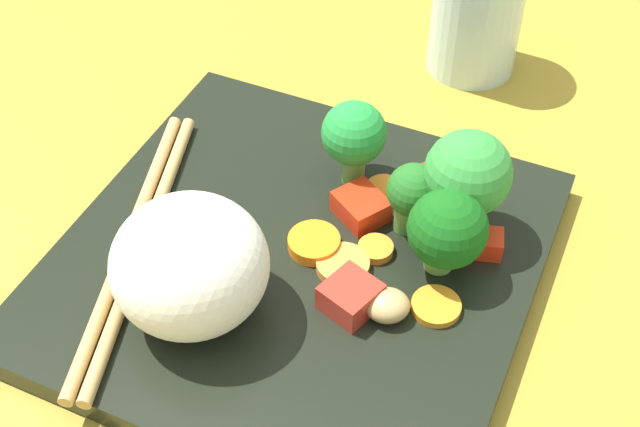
% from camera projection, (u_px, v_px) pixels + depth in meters
% --- Properties ---
extents(ground_plane, '(1.10, 1.10, 0.02)m').
position_uv_depth(ground_plane, '(298.00, 283.00, 0.53)').
color(ground_plane, olive).
extents(square_plate, '(0.28, 0.28, 0.02)m').
position_uv_depth(square_plate, '(297.00, 263.00, 0.51)').
color(square_plate, black).
rests_on(square_plate, ground_plane).
extents(rice_mound, '(0.12, 0.12, 0.07)m').
position_uv_depth(rice_mound, '(190.00, 265.00, 0.45)').
color(rice_mound, white).
rests_on(rice_mound, square_plate).
extents(broccoli_floret_0, '(0.03, 0.03, 0.05)m').
position_uv_depth(broccoli_floret_0, '(413.00, 193.00, 0.50)').
color(broccoli_floret_0, '#599A3F').
rests_on(broccoli_floret_0, square_plate).
extents(broccoli_floret_1, '(0.04, 0.04, 0.06)m').
position_uv_depth(broccoli_floret_1, '(354.00, 135.00, 0.53)').
color(broccoli_floret_1, '#66A547').
rests_on(broccoli_floret_1, square_plate).
extents(broccoli_floret_2, '(0.05, 0.05, 0.06)m').
position_uv_depth(broccoli_floret_2, '(447.00, 230.00, 0.48)').
color(broccoli_floret_2, '#72B249').
rests_on(broccoli_floret_2, square_plate).
extents(broccoli_floret_3, '(0.05, 0.05, 0.07)m').
position_uv_depth(broccoli_floret_3, '(467.00, 175.00, 0.49)').
color(broccoli_floret_3, '#609F44').
rests_on(broccoli_floret_3, square_plate).
extents(carrot_slice_0, '(0.03, 0.03, 0.00)m').
position_uv_depth(carrot_slice_0, '(436.00, 306.00, 0.48)').
color(carrot_slice_0, orange).
rests_on(carrot_slice_0, square_plate).
extents(carrot_slice_1, '(0.03, 0.03, 0.00)m').
position_uv_depth(carrot_slice_1, '(384.00, 189.00, 0.54)').
color(carrot_slice_1, orange).
rests_on(carrot_slice_1, square_plate).
extents(carrot_slice_2, '(0.03, 0.03, 0.01)m').
position_uv_depth(carrot_slice_2, '(376.00, 249.00, 0.51)').
color(carrot_slice_2, orange).
rests_on(carrot_slice_2, square_plate).
extents(carrot_slice_3, '(0.04, 0.04, 0.01)m').
position_uv_depth(carrot_slice_3, '(314.00, 243.00, 0.51)').
color(carrot_slice_3, orange).
rests_on(carrot_slice_3, square_plate).
extents(carrot_slice_4, '(0.04, 0.04, 0.01)m').
position_uv_depth(carrot_slice_4, '(345.00, 261.00, 0.50)').
color(carrot_slice_4, orange).
rests_on(carrot_slice_4, square_plate).
extents(pepper_chunk_0, '(0.02, 0.02, 0.01)m').
position_uv_depth(pepper_chunk_0, '(464.00, 193.00, 0.54)').
color(pepper_chunk_0, red).
rests_on(pepper_chunk_0, square_plate).
extents(pepper_chunk_1, '(0.03, 0.02, 0.01)m').
position_uv_depth(pepper_chunk_1, '(483.00, 243.00, 0.51)').
color(pepper_chunk_1, red).
rests_on(pepper_chunk_1, square_plate).
extents(pepper_chunk_2, '(0.04, 0.04, 0.02)m').
position_uv_depth(pepper_chunk_2, '(351.00, 297.00, 0.48)').
color(pepper_chunk_2, red).
rests_on(pepper_chunk_2, square_plate).
extents(pepper_chunk_3, '(0.04, 0.04, 0.02)m').
position_uv_depth(pepper_chunk_3, '(361.00, 207.00, 0.52)').
color(pepper_chunk_3, red).
rests_on(pepper_chunk_3, square_plate).
extents(pepper_chunk_4, '(0.03, 0.03, 0.02)m').
position_uv_depth(pepper_chunk_4, '(422.00, 189.00, 0.53)').
color(pepper_chunk_4, red).
rests_on(pepper_chunk_4, square_plate).
extents(chicken_piece_0, '(0.03, 0.03, 0.02)m').
position_uv_depth(chicken_piece_0, '(387.00, 305.00, 0.47)').
color(chicken_piece_0, tan).
rests_on(chicken_piece_0, square_plate).
extents(chopstick_pair, '(0.07, 0.22, 0.01)m').
position_uv_depth(chopstick_pair, '(136.00, 242.00, 0.51)').
color(chopstick_pair, tan).
rests_on(chopstick_pair, square_plate).
extents(drinking_glass, '(0.07, 0.07, 0.10)m').
position_uv_depth(drinking_glass, '(478.00, 8.00, 0.63)').
color(drinking_glass, silver).
rests_on(drinking_glass, ground_plane).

